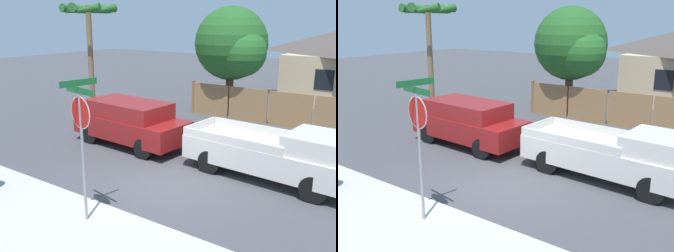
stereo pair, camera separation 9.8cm
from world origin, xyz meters
The scene contains 7 objects.
ground_plane centered at (0.00, 0.00, 0.00)m, with size 80.00×80.00×0.00m, color #47474C.
sidewalk_strip centered at (0.00, -3.60, 0.00)m, with size 36.00×3.20×0.01m.
oak_tree centered at (-2.52, 9.28, 3.56)m, with size 3.87×3.68×5.49m.
palm_tree centered at (-8.80, 5.50, 4.81)m, with size 2.76×2.97×5.60m.
red_suv centered at (-3.40, 2.34, 0.96)m, with size 4.82×2.25×1.76m.
orange_pickup centered at (2.58, 2.33, 0.85)m, with size 5.55×2.27×1.70m.
stop_sign centered at (-0.35, -2.87, 2.44)m, with size 1.08×0.97×3.53m.
Camera 1 is at (6.49, -8.90, 4.87)m, focal length 42.00 mm.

